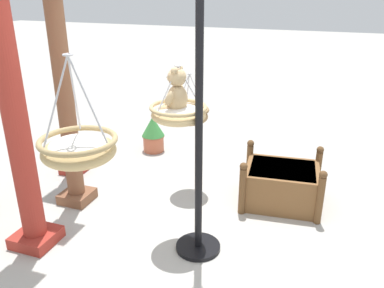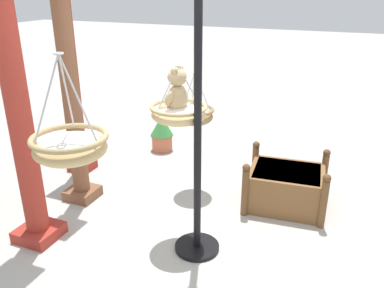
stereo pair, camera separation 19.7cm
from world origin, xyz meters
The scene contains 11 objects.
ground_plane centered at (0.00, 0.00, 0.00)m, with size 40.00×40.00×0.00m, color #ADAAA3.
display_pole_central centered at (-0.16, -0.03, 0.78)m, with size 0.44×0.44×2.48m.
hanging_basket_with_teddy centered at (-0.01, 0.22, 1.34)m, with size 0.53×0.53×0.54m.
teddy_bear centered at (-0.01, 0.24, 1.53)m, with size 0.30×0.27×0.44m.
hanging_basket_left_high centered at (-1.35, 0.36, 1.49)m, with size 0.49×0.49×0.69m.
hanging_basket_right_low centered at (0.96, 0.46, 0.99)m, with size 0.47×0.47×0.62m.
greenhouse_pillar_left centered at (-0.62, 1.54, 1.29)m, with size 0.42×0.42×2.68m.
greenhouse_pillar_right centered at (0.23, 1.64, 1.35)m, with size 0.37×0.37×2.80m.
greenhouse_pillar_far_back centered at (0.88, 2.15, 1.43)m, with size 0.32×0.32×2.96m.
wooden_planter_box centered at (1.01, -0.67, 0.25)m, with size 0.85×0.99×0.63m.
potted_plant_trailing_ivy centered at (1.95, 1.42, 0.29)m, with size 0.35×0.35×0.56m.
Camera 1 is at (-3.25, -1.07, 2.45)m, focal length 37.05 mm.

